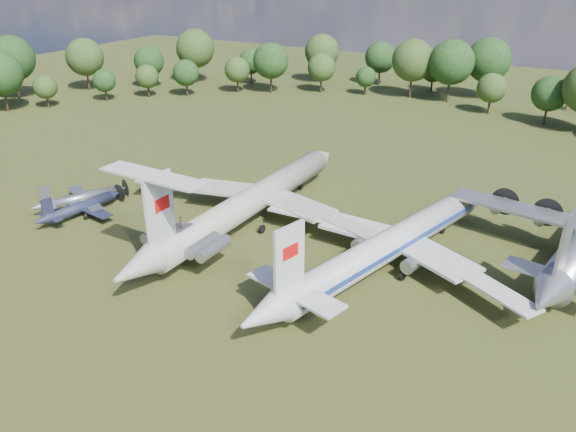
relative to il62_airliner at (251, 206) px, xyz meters
The scene contains 6 objects.
ground 4.31m from the il62_airliner, 103.19° to the right, with size 300.00×300.00×0.00m, color #1D3913.
il62_airliner is the anchor object (origin of this frame).
tu104_jet 21.37m from the il62_airliner, ahead, with size 37.15×49.54×4.95m, color silver, non-canonical shape.
small_prop_west 24.95m from the il62_airliner, 154.40° to the right, with size 11.30×15.40×2.26m, color black, non-canonical shape.
small_prop_northwest 26.38m from the il62_airliner, 161.49° to the right, with size 11.36×15.49×2.27m, color #95979C, non-canonical shape.
person_on_il62 14.98m from the il62_airliner, 90.51° to the right, with size 0.62×0.41×1.71m, color olive.
Camera 1 is at (41.33, -56.14, 34.70)m, focal length 35.00 mm.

